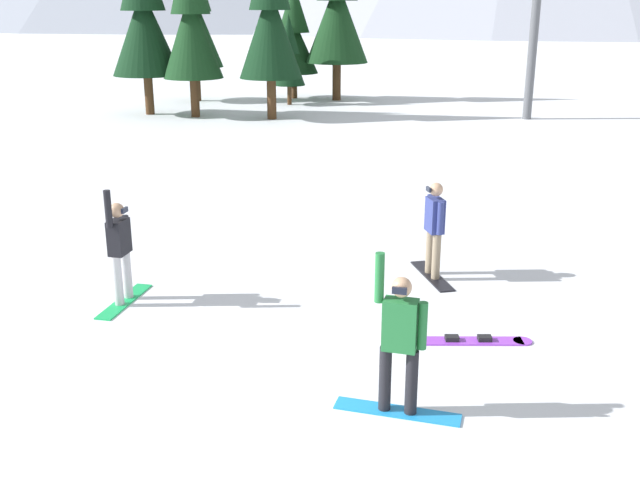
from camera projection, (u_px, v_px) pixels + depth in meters
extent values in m
plane|color=white|center=(201.00, 422.00, 8.79)|extent=(800.00, 800.00, 0.00)
cube|color=#1E8CD8|center=(397.00, 411.00, 8.99)|extent=(1.56, 0.56, 0.02)
cylinder|color=black|center=(412.00, 382.00, 8.81)|extent=(0.15, 0.15, 0.82)
cylinder|color=black|center=(385.00, 378.00, 8.90)|extent=(0.15, 0.15, 0.82)
cube|color=#237238|center=(400.00, 325.00, 8.63)|extent=(0.44, 0.31, 0.62)
cylinder|color=#237238|center=(423.00, 326.00, 8.56)|extent=(0.11, 0.11, 0.58)
cylinder|color=#237238|center=(380.00, 278.00, 8.53)|extent=(0.11, 0.11, 0.60)
sphere|color=tan|center=(402.00, 287.00, 8.49)|extent=(0.24, 0.24, 0.24)
cube|color=black|center=(399.00, 291.00, 8.36)|extent=(0.17, 0.07, 0.08)
cube|color=#19B259|center=(125.00, 301.00, 12.27)|extent=(0.47, 1.55, 0.02)
cylinder|color=#B7B7BC|center=(127.00, 274.00, 12.29)|extent=(0.15, 0.15, 0.82)
cylinder|color=#B7B7BC|center=(118.00, 281.00, 11.99)|extent=(0.15, 0.15, 0.82)
cube|color=black|center=(119.00, 237.00, 11.92)|extent=(0.29, 0.43, 0.57)
cylinder|color=black|center=(126.00, 232.00, 12.17)|extent=(0.11, 0.11, 0.58)
cylinder|color=black|center=(108.00, 209.00, 11.52)|extent=(0.11, 0.11, 0.60)
sphere|color=tan|center=(117.00, 210.00, 11.79)|extent=(0.24, 0.24, 0.24)
cube|color=black|center=(125.00, 210.00, 11.75)|extent=(0.06, 0.17, 0.08)
cube|color=black|center=(432.00, 276.00, 13.40)|extent=(0.74, 1.57, 0.02)
cylinder|color=gray|center=(436.00, 257.00, 13.12)|extent=(0.15, 0.15, 0.82)
cylinder|color=gray|center=(430.00, 251.00, 13.41)|extent=(0.15, 0.15, 0.82)
cube|color=navy|center=(435.00, 215.00, 13.04)|extent=(0.35, 0.45, 0.61)
cylinder|color=navy|center=(440.00, 218.00, 12.80)|extent=(0.11, 0.11, 0.58)
cylinder|color=navy|center=(430.00, 210.00, 13.28)|extent=(0.11, 0.11, 0.58)
sphere|color=tan|center=(436.00, 189.00, 12.90)|extent=(0.24, 0.24, 0.24)
cube|color=black|center=(429.00, 189.00, 12.87)|extent=(0.09, 0.17, 0.08)
cube|color=#993FD8|center=(468.00, 341.00, 10.84)|extent=(1.61, 0.41, 0.02)
cylinder|color=#993FD8|center=(523.00, 341.00, 10.83)|extent=(0.30, 0.30, 0.02)
cylinder|color=#993FD8|center=(414.00, 341.00, 10.84)|extent=(0.30, 0.30, 0.02)
cube|color=black|center=(485.00, 338.00, 10.82)|extent=(0.21, 0.16, 0.07)
cube|color=black|center=(452.00, 338.00, 10.82)|extent=(0.21, 0.16, 0.07)
cylinder|color=#472D19|center=(294.00, 86.00, 37.39)|extent=(0.28, 0.28, 1.25)
cone|color=#143819|center=(294.00, 46.00, 36.79)|extent=(2.40, 2.40, 2.65)
cone|color=#143819|center=(294.00, 7.00, 36.22)|extent=(1.56, 1.56, 2.43)
cylinder|color=#472D19|center=(289.00, 95.00, 35.11)|extent=(0.21, 0.21, 0.92)
cone|color=black|center=(289.00, 64.00, 34.67)|extent=(1.50, 1.50, 1.95)
cone|color=black|center=(289.00, 34.00, 34.25)|extent=(0.98, 0.98, 1.79)
cylinder|color=#472D19|center=(195.00, 98.00, 31.37)|extent=(0.37, 0.37, 1.63)
cone|color=#143819|center=(192.00, 35.00, 30.58)|extent=(2.50, 2.50, 3.47)
cylinder|color=#472D19|center=(272.00, 99.00, 30.79)|extent=(0.39, 0.39, 1.69)
cone|color=black|center=(270.00, 32.00, 29.97)|extent=(2.59, 2.59, 3.60)
cylinder|color=#472D19|center=(149.00, 95.00, 32.07)|extent=(0.38, 0.38, 1.68)
cone|color=black|center=(145.00, 32.00, 31.26)|extent=(2.88, 2.88, 3.57)
cylinder|color=#472D19|center=(197.00, 84.00, 36.35)|extent=(0.37, 0.37, 1.64)
cone|color=#143819|center=(194.00, 30.00, 35.56)|extent=(2.68, 2.68, 3.49)
cylinder|color=#472D19|center=(337.00, 81.00, 36.56)|extent=(0.42, 0.42, 1.83)
cone|color=#143819|center=(337.00, 21.00, 35.68)|extent=(3.04, 3.04, 3.89)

